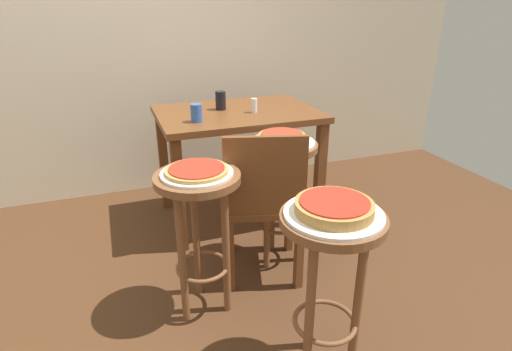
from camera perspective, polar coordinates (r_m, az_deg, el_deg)
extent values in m
plane|color=#4C2D19|center=(2.15, -15.91, -19.57)|extent=(6.00, 6.00, 0.00)
cylinder|color=brown|center=(1.50, 10.60, -6.04)|extent=(0.38, 0.38, 0.03)
cylinder|color=brown|center=(1.78, 7.78, -14.47)|extent=(0.04, 0.04, 0.69)
cylinder|color=brown|center=(1.62, 7.40, -18.87)|extent=(0.04, 0.04, 0.69)
cylinder|color=brown|center=(1.71, 13.86, -16.91)|extent=(0.04, 0.04, 0.69)
torus|color=brown|center=(1.77, 9.45, -19.27)|extent=(0.26, 0.26, 0.02)
cylinder|color=white|center=(1.49, 10.67, -5.25)|extent=(0.36, 0.36, 0.01)
cylinder|color=#B78442|center=(1.48, 10.74, -4.36)|extent=(0.28, 0.28, 0.04)
cylinder|color=red|center=(1.47, 10.81, -3.56)|extent=(0.25, 0.25, 0.01)
cylinder|color=brown|center=(1.83, -8.12, -0.38)|extent=(0.38, 0.38, 0.03)
cylinder|color=brown|center=(2.09, -8.28, -8.22)|extent=(0.04, 0.04, 0.69)
cylinder|color=brown|center=(1.93, -10.17, -11.33)|extent=(0.04, 0.04, 0.69)
cylinder|color=brown|center=(1.97, -4.16, -10.30)|extent=(0.04, 0.04, 0.69)
torus|color=brown|center=(2.05, -7.38, -12.33)|extent=(0.26, 0.26, 0.02)
cylinder|color=white|center=(1.82, -8.16, 0.30)|extent=(0.32, 0.32, 0.01)
cylinder|color=tan|center=(1.81, -8.18, 0.69)|extent=(0.28, 0.28, 0.01)
cylinder|color=red|center=(1.81, -8.20, 1.00)|extent=(0.24, 0.24, 0.01)
cylinder|color=brown|center=(2.21, 3.57, 4.01)|extent=(0.38, 0.38, 0.03)
cylinder|color=brown|center=(2.45, 2.26, -3.12)|extent=(0.04, 0.04, 0.69)
cylinder|color=brown|center=(2.27, 1.54, -5.39)|extent=(0.04, 0.04, 0.69)
cylinder|color=brown|center=(2.34, 6.26, -4.53)|extent=(0.04, 0.04, 0.69)
torus|color=brown|center=(2.40, 3.30, -6.50)|extent=(0.26, 0.26, 0.02)
cylinder|color=silver|center=(2.20, 3.59, 4.59)|extent=(0.35, 0.35, 0.01)
cylinder|color=#B78442|center=(2.19, 3.60, 5.24)|extent=(0.25, 0.25, 0.04)
cylinder|color=#B23823|center=(2.19, 3.62, 5.81)|extent=(0.22, 0.22, 0.01)
cube|color=brown|center=(2.72, -2.59, 8.51)|extent=(1.03, 0.72, 0.04)
cube|color=brown|center=(2.47, -10.55, -2.87)|extent=(0.06, 0.06, 0.72)
cube|color=brown|center=(2.75, 8.80, 0.01)|extent=(0.06, 0.06, 0.72)
cube|color=brown|center=(3.03, -12.64, 1.99)|extent=(0.06, 0.06, 0.72)
cube|color=brown|center=(3.27, 3.65, 4.04)|extent=(0.06, 0.06, 0.72)
cylinder|color=#3360B2|center=(2.47, -8.24, 8.54)|extent=(0.07, 0.07, 0.11)
cylinder|color=black|center=(2.74, -4.91, 10.29)|extent=(0.07, 0.07, 0.12)
cylinder|color=white|center=(2.66, -0.27, 9.64)|extent=(0.04, 0.04, 0.09)
cube|color=brown|center=(2.22, 0.83, -3.46)|extent=(0.50, 0.50, 0.04)
cube|color=brown|center=(1.96, 1.28, -0.13)|extent=(0.39, 0.14, 0.40)
cube|color=brown|center=(2.50, 4.61, -6.10)|extent=(0.04, 0.04, 0.42)
cube|color=brown|center=(2.47, -3.72, -6.38)|extent=(0.04, 0.04, 0.42)
cube|color=brown|center=(2.20, 5.95, -10.67)|extent=(0.04, 0.04, 0.42)
cube|color=brown|center=(2.17, -3.65, -11.06)|extent=(0.04, 0.04, 0.42)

